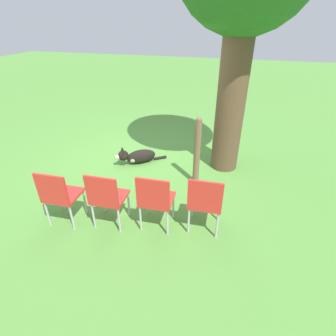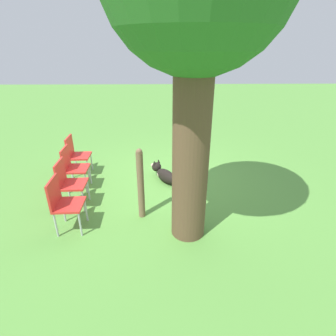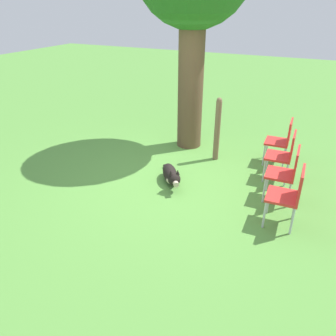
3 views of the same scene
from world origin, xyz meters
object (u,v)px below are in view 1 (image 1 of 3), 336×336
red_chair_0 (59,194)px  red_chair_3 (205,201)px  dog (137,156)px  fence_post (197,152)px  red_chair_1 (107,196)px  red_chair_2 (155,198)px

red_chair_0 → red_chair_3: bearing=-80.8°
dog → fence_post: 1.39m
red_chair_0 → red_chair_1: bearing=-80.8°
red_chair_1 → red_chair_2: same height
dog → red_chair_2: bearing=82.7°
dog → red_chair_2: 1.94m
red_chair_1 → red_chair_2: bearing=-80.8°
fence_post → red_chair_3: fence_post is taller
red_chair_0 → red_chair_3: size_ratio=1.00×
dog → fence_post: fence_post is taller
red_chair_3 → fence_post: bearing=13.4°
red_chair_1 → red_chair_3: (-0.25, 1.29, 0.00)m
dog → red_chair_0: (1.92, -0.37, 0.36)m
fence_post → red_chair_3: 1.21m
dog → red_chair_0: 1.99m
fence_post → red_chair_2: 1.33m
fence_post → red_chair_1: bearing=-34.8°
dog → red_chair_0: size_ratio=1.02×
red_chair_2 → red_chair_0: bearing=99.2°
dog → red_chair_0: red_chair_0 is taller
fence_post → red_chair_1: 1.72m
red_chair_0 → red_chair_3: 1.97m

